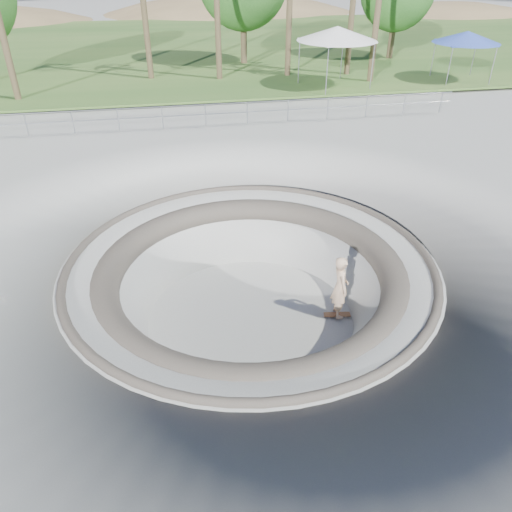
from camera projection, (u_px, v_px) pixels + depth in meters
name	position (u px, v px, depth m)	size (l,w,h in m)	color
ground	(250.00, 263.00, 13.81)	(180.00, 180.00, 0.00)	#9F9F9A
skate_bowl	(251.00, 314.00, 14.78)	(14.00, 14.00, 4.10)	#9F9F9A
grass_strip	(179.00, 46.00, 42.03)	(180.00, 36.00, 0.12)	#2D5120
distant_hills	(203.00, 74.00, 65.77)	(103.20, 45.00, 28.60)	brown
safety_railing	(205.00, 115.00, 23.45)	(25.00, 0.06, 1.03)	gray
skateboard	(337.00, 315.00, 14.79)	(0.81, 0.34, 0.08)	brown
skater	(340.00, 287.00, 14.26)	(0.72, 0.47, 1.98)	tan
canopy_white	(337.00, 34.00, 28.43)	(6.31, 6.31, 3.30)	gray
canopy_blue	(467.00, 37.00, 29.94)	(5.59, 5.59, 2.84)	gray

